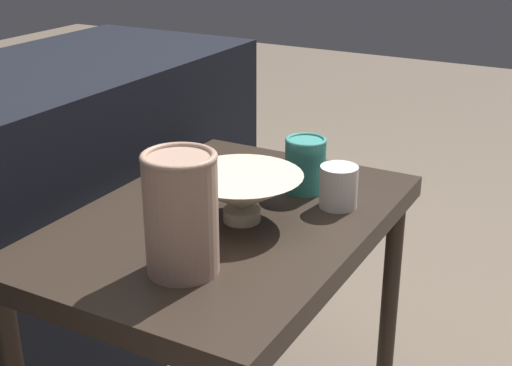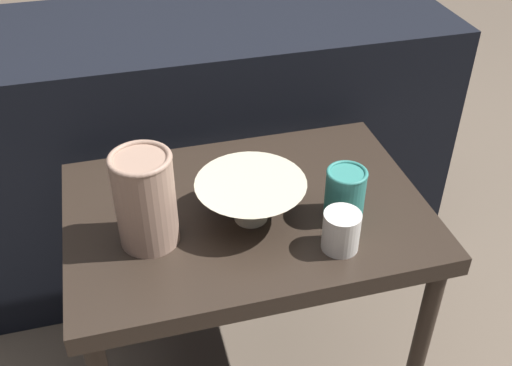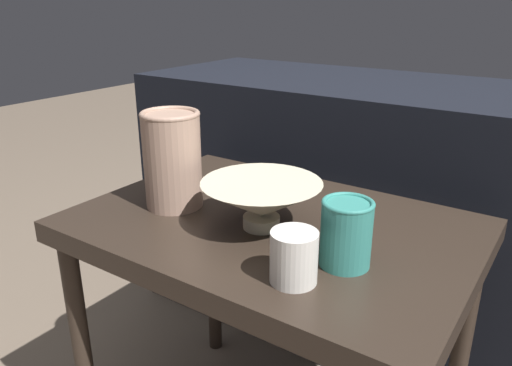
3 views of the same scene
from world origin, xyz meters
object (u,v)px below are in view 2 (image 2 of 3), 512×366
Objects in this scene: vase_colorful_right at (345,193)px; bowl at (250,197)px; cup at (341,231)px; vase_textured_left at (145,198)px.

bowl is at bearing 168.27° from vase_colorful_right.
vase_colorful_right reaches higher than cup.
vase_colorful_right is at bearing 64.78° from cup.
bowl reaches higher than cup.
bowl is 0.18m from cup.
vase_textured_left is at bearing 161.52° from cup.
vase_textured_left is 0.35m from cup.
vase_colorful_right is (0.18, -0.04, 0.00)m from bowl.
vase_textured_left is 2.41× the size of cup.
cup is (0.33, -0.11, -0.06)m from vase_textured_left.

